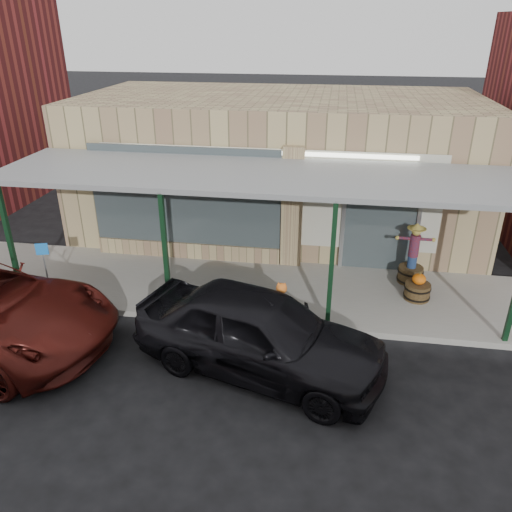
% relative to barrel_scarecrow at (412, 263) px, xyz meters
% --- Properties ---
extents(ground, '(120.00, 120.00, 0.00)m').
position_rel_barrel_scarecrow_xyz_m(ground, '(-3.82, -4.51, -0.69)').
color(ground, black).
rests_on(ground, ground).
extents(sidewalk, '(40.00, 3.20, 0.15)m').
position_rel_barrel_scarecrow_xyz_m(sidewalk, '(-3.82, -0.91, -0.62)').
color(sidewalk, gray).
rests_on(sidewalk, ground).
extents(storefront, '(12.00, 6.25, 4.20)m').
position_rel_barrel_scarecrow_xyz_m(storefront, '(-3.82, 3.65, 1.40)').
color(storefront, tan).
rests_on(storefront, ground).
extents(awning, '(12.00, 3.00, 3.04)m').
position_rel_barrel_scarecrow_xyz_m(awning, '(-3.82, -0.95, 2.32)').
color(awning, gray).
rests_on(awning, ground).
extents(block_buildings_near, '(61.00, 8.00, 8.00)m').
position_rel_barrel_scarecrow_xyz_m(block_buildings_near, '(-1.82, 4.69, 3.07)').
color(block_buildings_near, maroon).
rests_on(block_buildings_near, ground).
extents(barrel_scarecrow, '(0.97, 0.64, 1.61)m').
position_rel_barrel_scarecrow_xyz_m(barrel_scarecrow, '(0.00, 0.00, 0.00)').
color(barrel_scarecrow, brown).
rests_on(barrel_scarecrow, sidewalk).
extents(barrel_pumpkin, '(0.61, 0.61, 0.71)m').
position_rel_barrel_scarecrow_xyz_m(barrel_pumpkin, '(0.06, -0.87, -0.29)').
color(barrel_pumpkin, brown).
rests_on(barrel_pumpkin, sidewalk).
extents(handicap_sign, '(0.28, 0.10, 1.39)m').
position_rel_barrel_scarecrow_xyz_m(handicap_sign, '(-8.73, -2.11, 0.35)').
color(handicap_sign, gray).
rests_on(handicap_sign, sidewalk).
extents(parked_sedan, '(5.26, 3.29, 1.67)m').
position_rel_barrel_scarecrow_xyz_m(parked_sedan, '(-3.31, -3.90, 0.14)').
color(parked_sedan, black).
rests_on(parked_sedan, ground).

